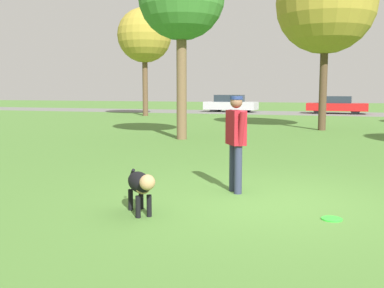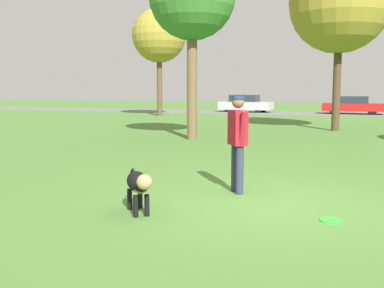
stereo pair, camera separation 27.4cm
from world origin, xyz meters
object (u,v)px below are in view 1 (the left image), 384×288
frisbee (332,219)px  tree_mid_center (326,4)px  person (236,136)px  parked_car_red (337,105)px  tree_far_left (145,36)px  dog (140,184)px  parked_car_silver (230,104)px

frisbee → tree_mid_center: tree_mid_center is taller
person → parked_car_red: person is taller
tree_mid_center → frisbee: bearing=-86.5°
tree_mid_center → tree_far_left: tree_mid_center is taller
person → dog: person is taller
parked_car_silver → tree_far_left: bearing=-117.9°
frisbee → parked_car_red: 29.00m
person → parked_car_red: size_ratio=0.37×
frisbee → tree_far_left: (-12.90, 21.93, 5.37)m
person → dog: bearing=-63.0°
tree_far_left → parked_car_silver: 9.52m
parked_car_silver → person: bearing=-73.2°
tree_mid_center → tree_far_left: bearing=147.0°
tree_mid_center → parked_car_red: size_ratio=1.70×
dog → parked_car_red: bearing=136.0°
dog → tree_mid_center: tree_mid_center is taller
person → dog: (-0.92, -1.76, -0.53)m
dog → frisbee: (2.52, 0.60, -0.42)m
parked_car_silver → dog: bearing=-75.7°
person → parked_car_red: (1.01, 27.82, -0.30)m
dog → frisbee: 2.62m
frisbee → tree_far_left: 26.00m
person → frisbee: bearing=18.5°
tree_mid_center → tree_far_left: (-12.04, 7.81, 0.03)m
frisbee → parked_car_silver: size_ratio=0.06×
frisbee → parked_car_red: (-0.58, 28.99, 0.64)m
dog → parked_car_red: size_ratio=0.20×
tree_mid_center → parked_car_silver: tree_mid_center is taller
parked_car_red → dog: bearing=-91.8°
tree_far_left → parked_car_red: 14.97m
tree_mid_center → parked_car_red: 15.59m
tree_far_left → parked_car_red: (12.32, 7.06, -4.72)m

